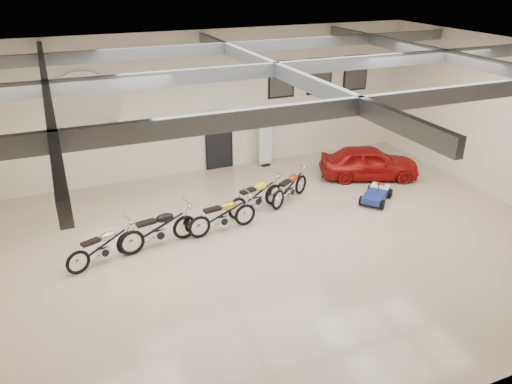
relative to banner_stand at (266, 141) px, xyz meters
name	(u,v)px	position (x,y,z in m)	size (l,w,h in m)	color
floor	(273,246)	(-2.19, -5.50, -0.98)	(16.00, 12.00, 0.01)	#BEA691
ceiling	(276,59)	(-2.19, -5.50, 4.02)	(16.00, 12.00, 0.01)	gray
back_wall	(204,104)	(-2.19, 0.50, 1.52)	(16.00, 0.02, 5.00)	beige
right_wall	(511,124)	(5.81, -5.50, 1.52)	(0.02, 12.00, 5.00)	beige
ceiling_beams	(276,69)	(-2.19, -5.50, 3.77)	(15.80, 11.80, 0.32)	#595B61
door	(219,141)	(-1.69, 0.45, 0.07)	(0.92, 0.08, 2.10)	black
logo_plaque	(84,107)	(-6.19, 0.45, 1.82)	(2.30, 0.06, 1.16)	silver
poster_left	(281,80)	(0.81, 0.46, 2.12)	(1.05, 0.08, 1.35)	black
poster_mid	(319,76)	(2.41, 0.46, 2.12)	(1.05, 0.08, 1.35)	black
poster_right	(355,73)	(4.01, 0.46, 2.12)	(1.05, 0.08, 1.35)	black
oil_sign	(254,120)	(-0.29, 0.45, 0.72)	(0.72, 0.10, 0.72)	white
banner_stand	(266,141)	(0.00, 0.00, 0.00)	(0.53, 0.21, 1.96)	white
motorcycle_silver	(103,246)	(-6.52, -4.61, -0.47)	(1.95, 0.61, 1.02)	silver
motorcycle_black	(158,228)	(-5.03, -4.33, -0.42)	(2.17, 0.67, 1.13)	silver
motorcycle_gold	(223,214)	(-3.17, -4.21, -0.44)	(2.07, 0.64, 1.08)	silver
motorcycle_yellow	(256,195)	(-1.82, -3.40, -0.43)	(2.11, 0.65, 1.09)	silver
motorcycle_red	(290,186)	(-0.53, -3.16, -0.46)	(2.02, 0.63, 1.05)	silver
go_kart	(378,191)	(2.15, -4.14, -0.67)	(1.72, 0.77, 0.62)	navy
vintage_car	(369,162)	(2.91, -2.49, -0.39)	(3.44, 1.39, 1.17)	maroon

